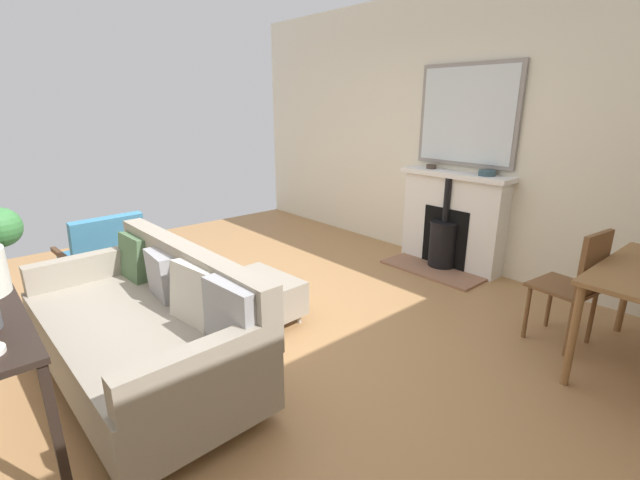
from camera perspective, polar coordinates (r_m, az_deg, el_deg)
The scene contains 10 objects.
ground_plane at distance 3.67m, azimuth -10.56°, elevation -11.29°, with size 5.45×6.38×0.01m, color #A87A4C.
wall_left at distance 5.15m, azimuth 16.12°, elevation 13.45°, with size 0.12×6.38×2.89m, color silver.
fireplace at distance 4.97m, azimuth 16.57°, elevation 1.89°, with size 0.66×1.22×1.05m.
mirror_over_mantel at distance 4.92m, azimuth 18.59°, elevation 15.14°, with size 0.04×1.12×1.03m.
mantel_bowl_near at distance 5.06m, azimuth 14.29°, elevation 9.29°, with size 0.11×0.11×0.05m.
mantel_bowl_far at distance 4.72m, azimuth 20.90°, elevation 8.20°, with size 0.16×0.16×0.06m.
sofa at distance 3.06m, azimuth -21.54°, elevation -10.67°, with size 0.95×1.90×0.85m.
ottoman at distance 3.66m, azimuth -8.14°, elevation -7.22°, with size 0.59×0.70×0.37m.
armchair_accent at distance 4.43m, azimuth -26.30°, elevation -1.29°, with size 0.71×0.64×0.81m.
dining_chair_near_fireplace at distance 3.66m, azimuth 30.53°, elevation -4.52°, with size 0.44×0.44×0.90m.
Camera 1 is at (1.58, 2.82, 1.74)m, focal length 24.58 mm.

